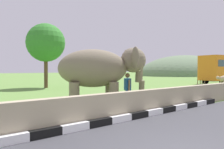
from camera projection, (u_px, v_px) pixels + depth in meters
The scene contains 7 objects.
striped_curb at pixel (88, 125), 6.73m from camera, with size 16.20×0.20×0.24m.
barrier_parapet at pixel (135, 104), 8.45m from camera, with size 28.00×0.36×1.00m, color tan.
elephant at pixel (101, 69), 9.88m from camera, with size 3.97×3.40×2.84m.
person_handler at pixel (127, 88), 10.51m from camera, with size 0.39×0.63×1.66m.
cow_mid at pixel (201, 77), 26.88m from camera, with size 1.23×1.87×1.23m.
tree_distant at pixel (46, 43), 21.65m from camera, with size 3.78×3.78×6.36m.
hill_east at pixel (185, 75), 66.01m from camera, with size 30.88×24.70×12.09m.
Camera 1 is at (-4.05, -2.27, 1.83)m, focal length 35.19 mm.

